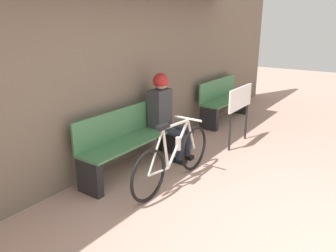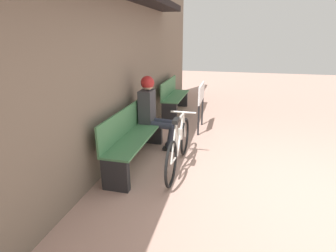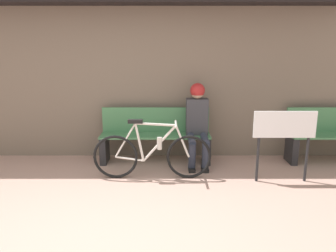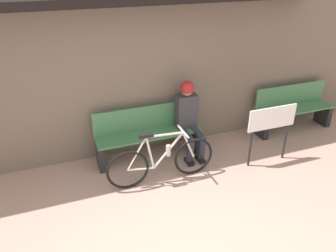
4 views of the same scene
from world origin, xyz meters
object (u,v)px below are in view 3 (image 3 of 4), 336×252
Objects in this scene: person_seated at (197,119)px; park_bench_far at (336,137)px; park_bench_near at (155,137)px; signboard at (284,130)px; bicycle at (152,154)px.

park_bench_far is at bearing 2.85° from person_seated.
signboard is (1.76, -0.83, 0.32)m from park_bench_near.
person_seated is at bearing -9.89° from park_bench_near.
park_bench_near reaches higher than bicycle.
park_bench_near is 1.05× the size of bicycle.
person_seated reaches higher than park_bench_near.
bicycle is at bearing -138.11° from person_seated.
person_seated reaches higher than park_bench_far.
bicycle is 0.98m from person_seated.
bicycle is 1.82m from signboard.
person_seated is at bearing 41.89° from bicycle.
bicycle is 1.30× the size of person_seated.
park_bench_far is (2.93, 0.72, 0.05)m from bicycle.
bicycle is at bearing 176.47° from signboard.
bicycle is 1.68× the size of signboard.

